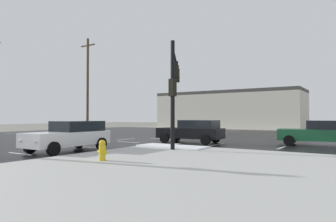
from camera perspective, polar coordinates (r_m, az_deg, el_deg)
The scene contains 12 objects.
ground_plane at distance 23.01m, azimuth -4.33°, elevation -5.67°, with size 120.00×120.00×0.00m, color slate.
road_asphalt at distance 23.01m, azimuth -4.33°, elevation -5.65°, with size 44.00×44.00×0.02m, color black.
sidewalk_corner at distance 6.71m, azimuth 15.21°, elevation -16.25°, with size 18.00×18.00×0.14m, color #B2B2AD.
snow_strip_curbside at distance 16.87m, azimuth 0.84°, elevation -6.76°, with size 4.00×1.60×0.06m, color white.
lane_markings at distance 21.19m, azimuth -4.03°, elevation -6.00°, with size 36.15×36.15×0.01m.
traffic_signal_mast at distance 17.68m, azimuth 1.28°, elevation 6.24°, with size 3.31×5.75×5.65m.
fire_hydrant at distance 11.85m, azimuth -12.49°, elevation -7.34°, with size 0.48×0.26×0.79m.
strip_building_background at distance 49.65m, azimuth 11.52°, elevation 0.20°, with size 23.04×8.00×5.92m.
sedan_black at distance 20.66m, azimuth 4.70°, elevation -3.82°, with size 4.63×2.27×1.58m.
sedan_green at distance 20.81m, azimuth 27.11°, elevation -3.68°, with size 4.67×2.41×1.58m.
sedan_white at distance 16.54m, azimuth -18.21°, elevation -4.44°, with size 2.09×4.57×1.58m.
utility_pole_far at distance 35.89m, azimuth -15.15°, elevation 5.11°, with size 2.20×0.28×10.95m.
Camera 1 is at (14.03, -18.15, 1.82)m, focal length 31.78 mm.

